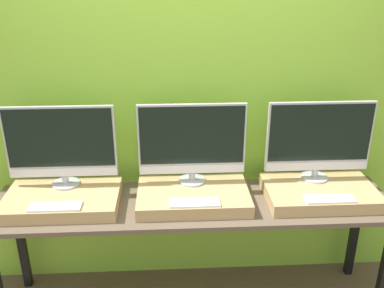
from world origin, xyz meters
TOP-DOWN VIEW (x-y plane):
  - wall_back at (0.00, 0.65)m, footprint 8.00×0.04m
  - workbench at (0.00, 0.29)m, footprint 2.51×0.58m
  - wooden_riser_left at (-0.81, 0.30)m, footprint 0.69×0.44m
  - monitor_left at (-0.81, 0.42)m, footprint 0.67×0.17m
  - keyboard_left at (-0.81, 0.14)m, footprint 0.30×0.10m
  - wooden_riser_center at (0.00, 0.30)m, footprint 0.69×0.44m
  - monitor_center at (0.00, 0.42)m, footprint 0.67×0.17m
  - keyboard_center at (0.00, 0.14)m, footprint 0.30×0.10m
  - wooden_riser_right at (0.81, 0.30)m, footprint 0.69×0.44m
  - monitor_right at (0.81, 0.42)m, footprint 0.67×0.17m
  - keyboard_right at (0.81, 0.14)m, footprint 0.30×0.10m

SIDE VIEW (x-z plane):
  - workbench at x=0.00m, z-range 0.32..1.12m
  - wooden_riser_left at x=-0.81m, z-range 0.79..0.87m
  - wooden_riser_center at x=0.00m, z-range 0.79..0.87m
  - wooden_riser_right at x=0.81m, z-range 0.79..0.87m
  - keyboard_left at x=-0.81m, z-range 0.87..0.89m
  - keyboard_center at x=0.00m, z-range 0.87..0.89m
  - keyboard_right at x=0.81m, z-range 0.87..0.89m
  - monitor_left at x=-0.81m, z-range 0.89..1.41m
  - monitor_center at x=0.00m, z-range 0.89..1.41m
  - monitor_right at x=0.81m, z-range 0.89..1.41m
  - wall_back at x=0.00m, z-range 0.00..2.60m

